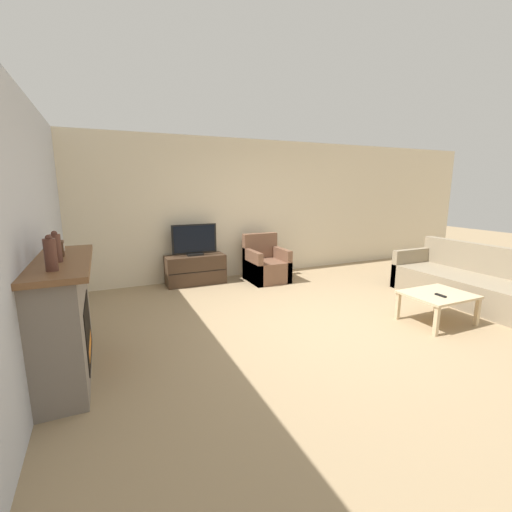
{
  "coord_description": "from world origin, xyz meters",
  "views": [
    {
      "loc": [
        -2.61,
        -3.46,
        1.78
      ],
      "look_at": [
        -0.72,
        0.74,
        0.85
      ],
      "focal_mm": 24.0,
      "sensor_mm": 36.0,
      "label": 1
    }
  ],
  "objects_px": {
    "mantel_clock": "(60,249)",
    "armchair": "(266,266)",
    "mantel_vase_left": "(50,254)",
    "mantel_vase_centre_left": "(56,247)",
    "tv": "(194,241)",
    "coffee_table": "(438,297)",
    "fireplace": "(64,317)",
    "tv_stand": "(195,269)",
    "remote": "(441,295)",
    "couch": "(478,286)"
  },
  "relations": [
    {
      "from": "tv_stand",
      "to": "mantel_vase_centre_left",
      "type": "bearing_deg",
      "value": -125.23
    },
    {
      "from": "mantel_clock",
      "to": "couch",
      "type": "bearing_deg",
      "value": -4.85
    },
    {
      "from": "mantel_clock",
      "to": "armchair",
      "type": "distance_m",
      "value": 3.93
    },
    {
      "from": "remote",
      "to": "couch",
      "type": "height_order",
      "value": "couch"
    },
    {
      "from": "tv_stand",
      "to": "couch",
      "type": "xyz_separation_m",
      "value": [
        3.69,
        -2.89,
        0.01
      ]
    },
    {
      "from": "tv_stand",
      "to": "tv",
      "type": "height_order",
      "value": "tv"
    },
    {
      "from": "coffee_table",
      "to": "fireplace",
      "type": "bearing_deg",
      "value": 172.42
    },
    {
      "from": "fireplace",
      "to": "mantel_clock",
      "type": "relative_size",
      "value": 10.66
    },
    {
      "from": "coffee_table",
      "to": "remote",
      "type": "relative_size",
      "value": 5.54
    },
    {
      "from": "mantel_vase_centre_left",
      "to": "mantel_clock",
      "type": "relative_size",
      "value": 1.86
    },
    {
      "from": "mantel_vase_centre_left",
      "to": "couch",
      "type": "distance_m",
      "value": 5.69
    },
    {
      "from": "armchair",
      "to": "mantel_clock",
      "type": "bearing_deg",
      "value": -146.85
    },
    {
      "from": "armchair",
      "to": "coffee_table",
      "type": "xyz_separation_m",
      "value": [
        1.16,
        -2.84,
        0.06
      ]
    },
    {
      "from": "remote",
      "to": "mantel_clock",
      "type": "bearing_deg",
      "value": 171.5
    },
    {
      "from": "mantel_vase_left",
      "to": "couch",
      "type": "bearing_deg",
      "value": 1.68
    },
    {
      "from": "mantel_vase_left",
      "to": "mantel_vase_centre_left",
      "type": "relative_size",
      "value": 1.04
    },
    {
      "from": "mantel_vase_left",
      "to": "coffee_table",
      "type": "distance_m",
      "value": 4.46
    },
    {
      "from": "mantel_vase_centre_left",
      "to": "remote",
      "type": "height_order",
      "value": "mantel_vase_centre_left"
    },
    {
      "from": "mantel_vase_left",
      "to": "remote",
      "type": "xyz_separation_m",
      "value": [
        4.29,
        -0.19,
        -0.85
      ]
    },
    {
      "from": "mantel_clock",
      "to": "tv",
      "type": "bearing_deg",
      "value": 51.75
    },
    {
      "from": "mantel_vase_centre_left",
      "to": "coffee_table",
      "type": "height_order",
      "value": "mantel_vase_centre_left"
    },
    {
      "from": "mantel_clock",
      "to": "coffee_table",
      "type": "xyz_separation_m",
      "value": [
        4.36,
        -0.74,
        -0.85
      ]
    },
    {
      "from": "tv",
      "to": "mantel_vase_centre_left",
      "type": "bearing_deg",
      "value": -125.25
    },
    {
      "from": "mantel_vase_left",
      "to": "armchair",
      "type": "bearing_deg",
      "value": 40.45
    },
    {
      "from": "fireplace",
      "to": "couch",
      "type": "distance_m",
      "value": 5.63
    },
    {
      "from": "tv_stand",
      "to": "tv",
      "type": "distance_m",
      "value": 0.54
    },
    {
      "from": "mantel_vase_centre_left",
      "to": "mantel_vase_left",
      "type": "bearing_deg",
      "value": -90.0
    },
    {
      "from": "armchair",
      "to": "remote",
      "type": "distance_m",
      "value": 3.12
    },
    {
      "from": "tv_stand",
      "to": "remote",
      "type": "distance_m",
      "value": 4.03
    },
    {
      "from": "mantel_vase_centre_left",
      "to": "tv_stand",
      "type": "height_order",
      "value": "mantel_vase_centre_left"
    },
    {
      "from": "tv",
      "to": "fireplace",
      "type": "bearing_deg",
      "value": -126.73
    },
    {
      "from": "mantel_clock",
      "to": "remote",
      "type": "height_order",
      "value": "mantel_clock"
    },
    {
      "from": "remote",
      "to": "couch",
      "type": "relative_size",
      "value": 0.06
    },
    {
      "from": "mantel_vase_centre_left",
      "to": "mantel_clock",
      "type": "bearing_deg",
      "value": 89.84
    },
    {
      "from": "tv",
      "to": "armchair",
      "type": "xyz_separation_m",
      "value": [
        1.3,
        -0.32,
        -0.52
      ]
    },
    {
      "from": "mantel_vase_left",
      "to": "mantel_vase_centre_left",
      "type": "distance_m",
      "value": 0.36
    },
    {
      "from": "mantel_vase_centre_left",
      "to": "armchair",
      "type": "xyz_separation_m",
      "value": [
        3.2,
        2.37,
        -0.97
      ]
    },
    {
      "from": "tv_stand",
      "to": "mantel_vase_left",
      "type": "bearing_deg",
      "value": -121.93
    },
    {
      "from": "mantel_clock",
      "to": "armchair",
      "type": "bearing_deg",
      "value": 33.15
    },
    {
      "from": "mantel_vase_centre_left",
      "to": "armchair",
      "type": "relative_size",
      "value": 0.31
    },
    {
      "from": "fireplace",
      "to": "coffee_table",
      "type": "xyz_separation_m",
      "value": [
        4.38,
        -0.58,
        -0.22
      ]
    },
    {
      "from": "couch",
      "to": "mantel_vase_centre_left",
      "type": "bearing_deg",
      "value": 178.0
    },
    {
      "from": "couch",
      "to": "tv_stand",
      "type": "bearing_deg",
      "value": 141.93
    },
    {
      "from": "mantel_clock",
      "to": "remote",
      "type": "distance_m",
      "value": 4.44
    },
    {
      "from": "armchair",
      "to": "mantel_vase_centre_left",
      "type": "bearing_deg",
      "value": -143.49
    },
    {
      "from": "coffee_table",
      "to": "armchair",
      "type": "bearing_deg",
      "value": 112.17
    },
    {
      "from": "mantel_vase_left",
      "to": "remote",
      "type": "height_order",
      "value": "mantel_vase_left"
    },
    {
      "from": "fireplace",
      "to": "tv_stand",
      "type": "xyz_separation_m",
      "value": [
        1.92,
        2.58,
        -0.3
      ]
    },
    {
      "from": "mantel_vase_left",
      "to": "tv",
      "type": "height_order",
      "value": "mantel_vase_left"
    },
    {
      "from": "remote",
      "to": "tv",
      "type": "bearing_deg",
      "value": 128.73
    }
  ]
}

